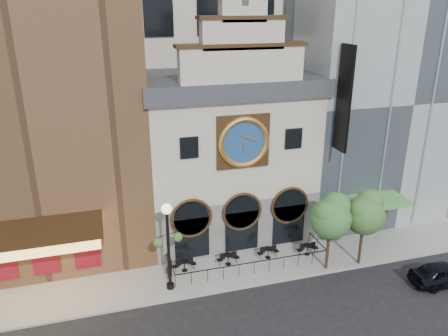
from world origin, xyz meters
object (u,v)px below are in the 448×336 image
pedestrian (169,265)px  tree_left (365,212)px  bistro_0 (185,265)px  bistro_2 (268,252)px  bistro_1 (228,258)px  bistro_3 (307,249)px  lamppost (168,238)px  tree_right (331,215)px  car_right (444,274)px

pedestrian → tree_left: tree_left is taller
bistro_0 → bistro_2: (5.98, -0.07, 0.00)m
bistro_0 → bistro_1: 3.03m
bistro_3 → pedestrian: (-9.92, 0.07, 0.42)m
bistro_3 → lamppost: size_ratio=0.27×
bistro_3 → tree_right: (0.52, -1.88, 3.49)m
bistro_2 → lamppost: bearing=-167.8°
pedestrian → tree_left: 13.40m
bistro_0 → bistro_2: 5.98m
bistro_0 → pedestrian: (-1.08, -0.38, 0.42)m
bistro_2 → tree_right: bearing=-33.6°
bistro_0 → bistro_2: bearing=-0.7°
bistro_0 → car_right: car_right is taller
bistro_0 → lamppost: (-1.24, -1.63, 3.16)m
car_right → pedestrian: (-16.89, 5.50, 0.28)m
bistro_3 → tree_left: 4.97m
bistro_1 → tree_left: bearing=-14.9°
lamppost → tree_right: bearing=-18.6°
tree_right → bistro_0: bearing=166.1°
bistro_3 → bistro_1: bearing=176.4°
bistro_2 → tree_right: 5.35m
bistro_0 → tree_right: tree_right is taller
tree_left → tree_right: size_ratio=0.99×
car_right → tree_left: (-4.00, 3.47, 3.31)m
lamppost → tree_left: 13.08m
lamppost → tree_right: lamppost is taller
bistro_1 → car_right: bearing=-24.4°
car_right → tree_left: bearing=53.1°
bistro_2 → bistro_3: size_ratio=1.00×
bistro_2 → bistro_3: bearing=-7.4°
bistro_3 → car_right: bearing=-37.9°
bistro_1 → pedestrian: pedestrian is taller
bistro_1 → bistro_2: bearing=0.1°
bistro_0 → bistro_2: same height
lamppost → car_right: bearing=-28.9°
bistro_0 → pedestrian: pedestrian is taller
tree_left → tree_right: tree_right is taller
bistro_2 → lamppost: size_ratio=0.27×
bistro_2 → tree_left: bearing=-21.8°
car_right → bistro_1: bearing=69.7°
lamppost → tree_left: lamppost is taller
bistro_1 → lamppost: 5.54m
bistro_0 → car_right: (15.81, -5.88, 0.14)m
bistro_3 → pedestrian: size_ratio=0.89×
bistro_2 → bistro_0: bearing=179.3°
pedestrian → tree_right: (10.44, -1.94, 3.07)m
bistro_0 → tree_left: bearing=-11.5°
pedestrian → car_right: bearing=-78.1°
tree_right → car_right: bearing=-28.9°
bistro_0 → bistro_3: bearing=-2.9°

